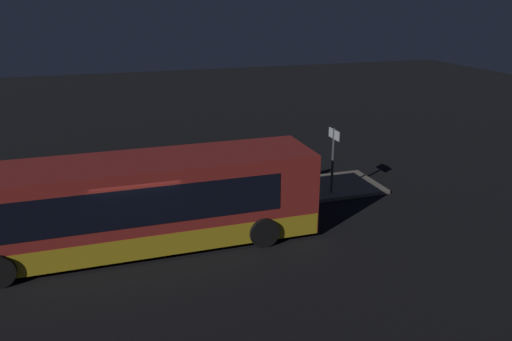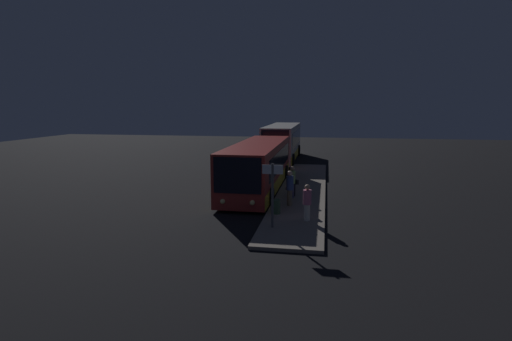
{
  "view_description": "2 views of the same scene",
  "coord_description": "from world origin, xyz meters",
  "px_view_note": "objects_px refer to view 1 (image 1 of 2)",
  "views": [
    {
      "loc": [
        -0.82,
        -14.3,
        7.39
      ],
      "look_at": [
        4.12,
        0.86,
        1.86
      ],
      "focal_mm": 35.0,
      "sensor_mm": 36.0,
      "label": 1
    },
    {
      "loc": [
        23.11,
        4.2,
        5.03
      ],
      "look_at": [
        4.12,
        0.86,
        1.86
      ],
      "focal_mm": 28.0,
      "sensor_mm": 36.0,
      "label": 2
    }
  ],
  "objects_px": {
    "trash_bin": "(283,192)",
    "passenger_with_bags": "(193,183)",
    "bus_lead": "(127,206)",
    "passenger_waiting": "(291,165)",
    "passenger_boarding": "(239,177)",
    "sign_post": "(333,153)",
    "suitcase": "(181,198)"
  },
  "relations": [
    {
      "from": "trash_bin",
      "to": "passenger_with_bags",
      "type": "bearing_deg",
      "value": 172.07
    },
    {
      "from": "bus_lead",
      "to": "passenger_waiting",
      "type": "distance_m",
      "value": 7.45
    },
    {
      "from": "passenger_boarding",
      "to": "trash_bin",
      "type": "relative_size",
      "value": 2.66
    },
    {
      "from": "passenger_with_bags",
      "to": "trash_bin",
      "type": "xyz_separation_m",
      "value": [
        3.36,
        -0.47,
        -0.6
      ]
    },
    {
      "from": "trash_bin",
      "to": "sign_post",
      "type": "bearing_deg",
      "value": 3.52
    },
    {
      "from": "passenger_with_bags",
      "to": "sign_post",
      "type": "height_order",
      "value": "sign_post"
    },
    {
      "from": "bus_lead",
      "to": "passenger_boarding",
      "type": "height_order",
      "value": "bus_lead"
    },
    {
      "from": "sign_post",
      "to": "passenger_with_bags",
      "type": "bearing_deg",
      "value": 176.41
    },
    {
      "from": "passenger_waiting",
      "to": "suitcase",
      "type": "distance_m",
      "value": 4.82
    },
    {
      "from": "passenger_waiting",
      "to": "passenger_with_bags",
      "type": "xyz_separation_m",
      "value": [
        -4.24,
        -0.99,
        0.07
      ]
    },
    {
      "from": "passenger_waiting",
      "to": "passenger_with_bags",
      "type": "bearing_deg",
      "value": -57.98
    },
    {
      "from": "passenger_waiting",
      "to": "trash_bin",
      "type": "relative_size",
      "value": 2.43
    },
    {
      "from": "sign_post",
      "to": "bus_lead",
      "type": "bearing_deg",
      "value": -166.52
    },
    {
      "from": "suitcase",
      "to": "sign_post",
      "type": "xyz_separation_m",
      "value": [
        5.89,
        -0.36,
        1.26
      ]
    },
    {
      "from": "passenger_with_bags",
      "to": "sign_post",
      "type": "distance_m",
      "value": 5.48
    },
    {
      "from": "bus_lead",
      "to": "trash_bin",
      "type": "height_order",
      "value": "bus_lead"
    },
    {
      "from": "passenger_boarding",
      "to": "sign_post",
      "type": "distance_m",
      "value": 3.77
    },
    {
      "from": "suitcase",
      "to": "trash_bin",
      "type": "xyz_separation_m",
      "value": [
        3.82,
        -0.49,
        -0.06
      ]
    },
    {
      "from": "passenger_with_bags",
      "to": "suitcase",
      "type": "distance_m",
      "value": 0.71
    },
    {
      "from": "passenger_boarding",
      "to": "sign_post",
      "type": "xyz_separation_m",
      "value": [
        3.68,
        -0.36,
        0.7
      ]
    },
    {
      "from": "sign_post",
      "to": "trash_bin",
      "type": "xyz_separation_m",
      "value": [
        -2.07,
        -0.13,
        -1.32
      ]
    },
    {
      "from": "passenger_with_bags",
      "to": "trash_bin",
      "type": "bearing_deg",
      "value": -45.92
    },
    {
      "from": "suitcase",
      "to": "passenger_waiting",
      "type": "bearing_deg",
      "value": 11.66
    },
    {
      "from": "passenger_with_bags",
      "to": "passenger_waiting",
      "type": "bearing_deg",
      "value": -24.81
    },
    {
      "from": "passenger_boarding",
      "to": "passenger_waiting",
      "type": "distance_m",
      "value": 2.68
    },
    {
      "from": "passenger_boarding",
      "to": "suitcase",
      "type": "distance_m",
      "value": 2.27
    },
    {
      "from": "passenger_with_bags",
      "to": "bus_lead",
      "type": "bearing_deg",
      "value": -175.81
    },
    {
      "from": "bus_lead",
      "to": "sign_post",
      "type": "height_order",
      "value": "bus_lead"
    },
    {
      "from": "passenger_boarding",
      "to": "passenger_waiting",
      "type": "relative_size",
      "value": 1.1
    },
    {
      "from": "passenger_with_bags",
      "to": "sign_post",
      "type": "bearing_deg",
      "value": -41.58
    },
    {
      "from": "passenger_with_bags",
      "to": "passenger_boarding",
      "type": "bearing_deg",
      "value": -37.34
    },
    {
      "from": "sign_post",
      "to": "passenger_boarding",
      "type": "bearing_deg",
      "value": 174.41
    }
  ]
}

